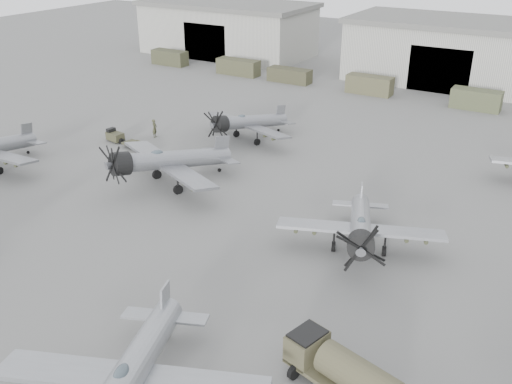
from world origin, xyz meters
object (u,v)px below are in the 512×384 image
(aircraft_near_1, at_px, (128,378))
(aircraft_mid_1, at_px, (164,161))
(aircraft_mid_2, at_px, (361,227))
(ground_crew, at_px, (155,128))
(fuel_tanker, at_px, (343,369))
(aircraft_far_0, at_px, (246,123))
(tug_trailer, at_px, (124,140))

(aircraft_near_1, height_order, aircraft_mid_1, aircraft_mid_1)
(aircraft_mid_2, height_order, ground_crew, aircraft_mid_2)
(aircraft_near_1, distance_m, fuel_tanker, 10.01)
(aircraft_far_0, bearing_deg, ground_crew, -138.76)
(aircraft_mid_1, xyz_separation_m, tug_trailer, (-10.23, 5.89, -1.86))
(aircraft_mid_2, distance_m, aircraft_far_0, 23.93)
(aircraft_mid_2, height_order, fuel_tanker, aircraft_mid_2)
(aircraft_near_1, xyz_separation_m, ground_crew, (-23.84, 30.09, -1.33))
(aircraft_mid_1, distance_m, aircraft_far_0, 13.20)
(ground_crew, bearing_deg, aircraft_far_0, -84.86)
(tug_trailer, xyz_separation_m, ground_crew, (1.26, 3.41, 0.47))
(aircraft_near_1, relative_size, fuel_tanker, 1.92)
(aircraft_mid_1, xyz_separation_m, aircraft_mid_2, (18.49, -1.96, -0.28))
(aircraft_mid_1, bearing_deg, aircraft_near_1, -31.09)
(aircraft_near_1, bearing_deg, aircraft_mid_2, 56.84)
(aircraft_mid_2, relative_size, aircraft_far_0, 1.02)
(aircraft_far_0, bearing_deg, aircraft_mid_2, -21.55)
(aircraft_near_1, bearing_deg, ground_crew, 106.12)
(aircraft_mid_2, bearing_deg, ground_crew, 136.78)
(aircraft_near_1, height_order, aircraft_far_0, aircraft_near_1)
(tug_trailer, bearing_deg, aircraft_mid_2, -5.81)
(ground_crew, bearing_deg, aircraft_near_1, -159.96)
(aircraft_far_0, relative_size, fuel_tanker, 1.71)
(fuel_tanker, xyz_separation_m, tug_trailer, (-32.77, 20.31, -0.87))
(aircraft_near_1, relative_size, aircraft_mid_2, 1.11)
(aircraft_mid_1, bearing_deg, aircraft_far_0, 113.47)
(aircraft_near_1, xyz_separation_m, fuel_tanker, (7.67, 6.36, -0.94))
(aircraft_mid_2, bearing_deg, aircraft_far_0, 119.79)
(aircraft_mid_2, bearing_deg, aircraft_mid_1, 153.03)
(fuel_tanker, relative_size, ground_crew, 3.33)
(aircraft_far_0, bearing_deg, aircraft_mid_1, -72.11)
(aircraft_near_1, xyz_separation_m, aircraft_mid_1, (-14.87, 20.78, 0.05))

